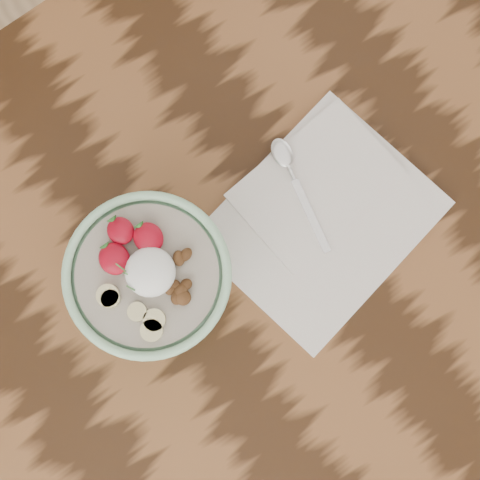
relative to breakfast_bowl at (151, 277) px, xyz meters
The scene contains 4 objects.
table 26.84cm from the breakfast_bowl, ahead, with size 160.00×90.00×75.00cm.
breakfast_bowl is the anchor object (origin of this frame).
napkin 24.80cm from the breakfast_bowl, 13.34° to the right, with size 32.63×28.27×1.77cm.
spoon 23.92cm from the breakfast_bowl, ahead, with size 5.41×17.06×0.89cm.
Camera 1 is at (-15.78, -9.30, 165.78)cm, focal length 50.00 mm.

